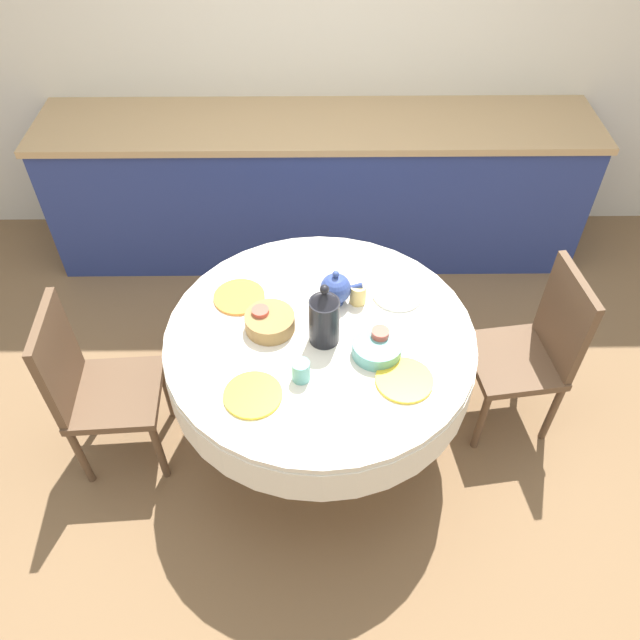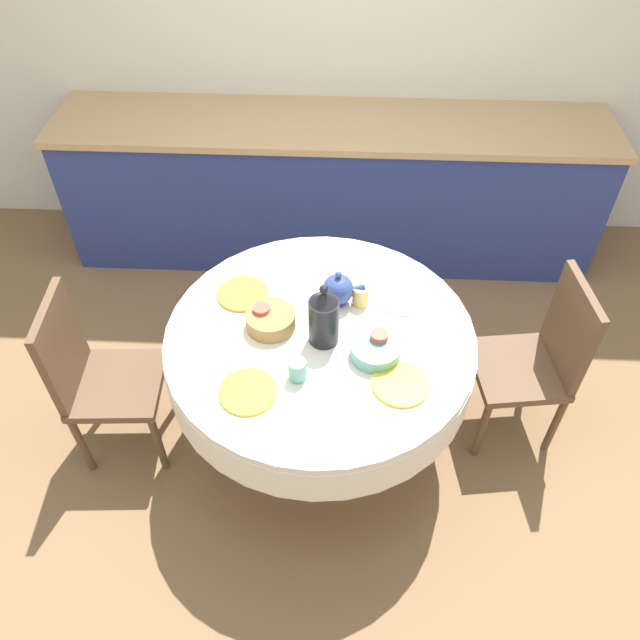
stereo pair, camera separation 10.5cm
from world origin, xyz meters
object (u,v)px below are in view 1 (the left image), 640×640
(coffee_carafe, at_px, (324,317))
(teapot, at_px, (336,289))
(chair_right, at_px, (93,384))
(chair_left, at_px, (533,347))

(coffee_carafe, distance_m, teapot, 0.23)
(coffee_carafe, height_order, teapot, coffee_carafe)
(chair_right, distance_m, coffee_carafe, 1.09)
(chair_left, xyz_separation_m, chair_right, (-1.99, -0.20, 0.00))
(coffee_carafe, bearing_deg, chair_left, 9.79)
(chair_right, xyz_separation_m, coffee_carafe, (1.02, 0.03, 0.38))
(chair_left, bearing_deg, chair_right, 87.87)
(chair_right, height_order, teapot, teapot)
(chair_right, relative_size, coffee_carafe, 3.01)
(coffee_carafe, bearing_deg, teapot, 76.47)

